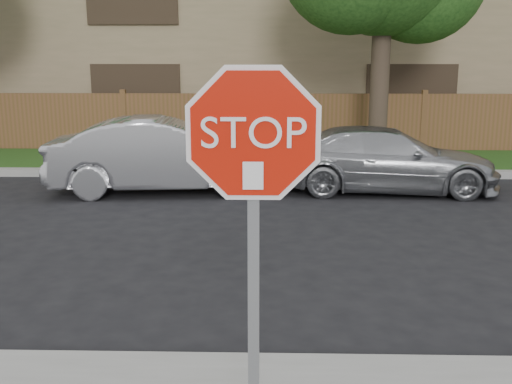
{
  "coord_description": "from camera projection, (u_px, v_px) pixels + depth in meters",
  "views": [
    {
      "loc": [
        -0.04,
        -4.64,
        2.54
      ],
      "look_at": [
        -0.14,
        -0.9,
        1.7
      ],
      "focal_mm": 42.0,
      "sensor_mm": 36.0,
      "label": 1
    }
  ],
  "objects": [
    {
      "name": "grass_strip",
      "position": [
        273.0,
        161.0,
        14.62
      ],
      "size": [
        70.0,
        3.0,
        0.12
      ],
      "primitive_type": "cube",
      "color": "#1E4714",
      "rests_on": "ground"
    },
    {
      "name": "ground",
      "position": [
        275.0,
        364.0,
        5.08
      ],
      "size": [
        90.0,
        90.0,
        0.0
      ],
      "primitive_type": "plane",
      "color": "black",
      "rests_on": "ground"
    },
    {
      "name": "apartment_building",
      "position": [
        273.0,
        28.0,
        20.88
      ],
      "size": [
        35.2,
        9.2,
        7.2
      ],
      "color": "#867753",
      "rests_on": "ground"
    },
    {
      "name": "fence",
      "position": [
        273.0,
        124.0,
        16.02
      ],
      "size": [
        70.0,
        0.12,
        1.6
      ],
      "primitive_type": "cube",
      "color": "brown",
      "rests_on": "ground"
    },
    {
      "name": "sedan_right",
      "position": [
        385.0,
        160.0,
        11.52
      ],
      "size": [
        4.33,
        1.94,
        1.23
      ],
      "primitive_type": "imported",
      "rotation": [
        0.0,
        0.0,
        1.52
      ],
      "color": "#A5A7AC",
      "rests_on": "ground"
    },
    {
      "name": "sedan_left",
      "position": [
        165.0,
        155.0,
        11.43
      ],
      "size": [
        4.46,
        1.95,
        1.43
      ],
      "primitive_type": "imported",
      "rotation": [
        0.0,
        0.0,
        1.67
      ],
      "color": "#B5B6BA",
      "rests_on": "ground"
    },
    {
      "name": "far_curb",
      "position": [
        273.0,
        173.0,
        13.01
      ],
      "size": [
        70.0,
        0.3,
        0.15
      ],
      "primitive_type": "cube",
      "color": "gray",
      "rests_on": "ground"
    },
    {
      "name": "stop_sign",
      "position": [
        253.0,
        192.0,
        3.24
      ],
      "size": [
        1.01,
        0.13,
        2.55
      ],
      "color": "gray",
      "rests_on": "sidewalk_near"
    }
  ]
}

